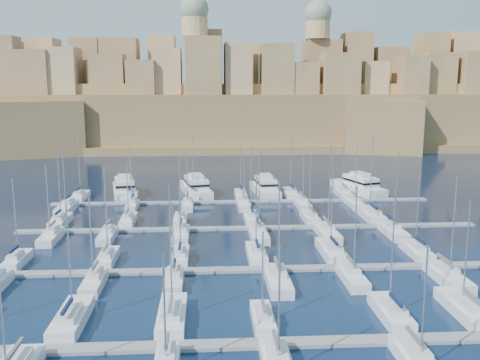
{
  "coord_description": "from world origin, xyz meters",
  "views": [
    {
      "loc": [
        -7.67,
        -84.41,
        26.5
      ],
      "look_at": [
        -2.08,
        6.0,
        9.91
      ],
      "focal_mm": 40.0,
      "sensor_mm": 36.0,
      "label": 1
    }
  ],
  "objects": [
    {
      "name": "sailboat_26",
      "position": [
        -12.95,
        14.98,
        0.73
      ],
      "size": [
        2.45,
        8.17,
        13.1
      ],
      "color": "silver",
      "rests_on": "ground"
    },
    {
      "name": "sailboat_13",
      "position": [
        -22.73,
        -7.05,
        0.72
      ],
      "size": [
        2.43,
        8.11,
        11.84
      ],
      "color": "silver",
      "rests_on": "ground"
    },
    {
      "name": "sailboat_27",
      "position": [
        0.69,
        15.37,
        0.75
      ],
      "size": [
        2.69,
        8.97,
        14.45
      ],
      "color": "silver",
      "rests_on": "ground"
    },
    {
      "name": "sailboat_25",
      "position": [
        -22.81,
        15.1,
        0.73
      ],
      "size": [
        2.53,
        8.42,
        13.31
      ],
      "color": "silver",
      "rests_on": "ground"
    },
    {
      "name": "sailboat_29",
      "position": [
        24.44,
        16.26,
        0.78
      ],
      "size": [
        3.23,
        10.78,
        16.67
      ],
      "color": "silver",
      "rests_on": "ground"
    },
    {
      "name": "sailboat_38",
      "position": [
        -11.03,
        37.51,
        0.76
      ],
      "size": [
        2.78,
        9.25,
        15.4
      ],
      "color": "silver",
      "rests_on": "ground"
    },
    {
      "name": "pontoon_far",
      "position": [
        0.0,
        32.0,
        0.2
      ],
      "size": [
        84.0,
        2.0,
        0.4
      ],
      "primitive_type": "cube",
      "color": "slate",
      "rests_on": "ground"
    },
    {
      "name": "sailboat_21",
      "position": [
        1.44,
        -17.82,
        0.75
      ],
      "size": [
        2.96,
        9.88,
        14.45
      ],
      "color": "silver",
      "rests_on": "ground"
    },
    {
      "name": "sailboat_41",
      "position": [
        24.33,
        37.73,
        0.77
      ],
      "size": [
        2.91,
        9.69,
        16.09
      ],
      "color": "silver",
      "rests_on": "ground"
    },
    {
      "name": "sailboat_42",
      "position": [
        -37.17,
        26.24,
        0.76
      ],
      "size": [
        2.93,
        9.75,
        15.07
      ],
      "color": "silver",
      "rests_on": "ground"
    },
    {
      "name": "motor_yacht_c",
      "position": [
        6.13,
        40.79,
        1.73
      ],
      "size": [
        6.28,
        15.6,
        5.25
      ],
      "color": "silver",
      "rests_on": "ground"
    },
    {
      "name": "sailboat_15",
      "position": [
        -0.35,
        -6.54,
        0.74
      ],
      "size": [
        2.75,
        9.16,
        13.82
      ],
      "color": "silver",
      "rests_on": "ground"
    },
    {
      "name": "sailboat_45",
      "position": [
        0.02,
        26.74,
        0.73
      ],
      "size": [
        2.62,
        8.75,
        12.89
      ],
      "color": "silver",
      "rests_on": "ground"
    },
    {
      "name": "sailboat_14",
      "position": [
        -11.87,
        -7.08,
        0.72
      ],
      "size": [
        2.41,
        8.04,
        12.32
      ],
      "color": "silver",
      "rests_on": "ground"
    },
    {
      "name": "sailboat_24",
      "position": [
        -35.53,
        15.32,
        0.74
      ],
      "size": [
        2.66,
        8.87,
        14.31
      ],
      "color": "silver",
      "rests_on": "ground"
    },
    {
      "name": "motor_yacht_b",
      "position": [
        -10.5,
        41.93,
        1.73
      ],
      "size": [
        8.54,
        18.23,
        5.25
      ],
      "color": "silver",
      "rests_on": "ground"
    },
    {
      "name": "sailboat_2",
      "position": [
        -11.82,
        -28.05,
        0.77
      ],
      "size": [
        3.04,
        10.15,
        16.04
      ],
      "color": "silver",
      "rests_on": "ground"
    },
    {
      "name": "sailboat_3",
      "position": [
        -1.73,
        -29.25,
        0.7
      ],
      "size": [
        2.31,
        7.7,
        10.89
      ],
      "color": "silver",
      "rests_on": "ground"
    },
    {
      "name": "sailboat_12",
      "position": [
        -35.83,
        -7.24,
        0.73
      ],
      "size": [
        2.31,
        7.71,
        13.17
      ],
      "color": "silver",
      "rests_on": "ground"
    },
    {
      "name": "sailboat_23",
      "position": [
        24.44,
        -17.95,
        0.76
      ],
      "size": [
        3.05,
        10.15,
        14.81
      ],
      "color": "silver",
      "rests_on": "ground"
    },
    {
      "name": "sailboat_28",
      "position": [
        12.11,
        15.26,
        0.73
      ],
      "size": [
        2.63,
        8.75,
        12.98
      ],
      "color": "silver",
      "rests_on": "ground"
    },
    {
      "name": "sailboat_43",
      "position": [
        -23.7,
        27.38,
        0.72
      ],
      "size": [
        2.23,
        7.44,
        12.54
      ],
      "color": "silver",
      "rests_on": "ground"
    },
    {
      "name": "sailboat_39",
      "position": [
        0.0,
        37.18,
        0.73
      ],
      "size": [
        2.58,
        8.59,
        12.85
      ],
      "color": "silver",
      "rests_on": "ground"
    },
    {
      "name": "sailboat_37",
      "position": [
        -25.3,
        36.87,
        0.73
      ],
      "size": [
        2.38,
        7.94,
        12.9
      ],
      "color": "silver",
      "rests_on": "ground"
    },
    {
      "name": "sailboat_36",
      "position": [
        -36.94,
        37.45,
        0.75
      ],
      "size": [
        2.74,
        9.13,
        14.54
      ],
      "color": "silver",
      "rests_on": "ground"
    },
    {
      "name": "ground",
      "position": [
        0.0,
        0.0,
        0.0
      ],
      "size": [
        600.0,
        600.0,
        0.0
      ],
      "primitive_type": "plane",
      "color": "black",
      "rests_on": "ground"
    },
    {
      "name": "sailboat_33",
      "position": [
        0.99,
        4.14,
        0.76
      ],
      "size": [
        2.99,
        9.96,
        15.38
      ],
      "color": "silver",
      "rests_on": "ground"
    },
    {
      "name": "sailboat_5",
      "position": [
        21.89,
        -28.06,
        0.75
      ],
      "size": [
        3.04,
        10.13,
        13.86
      ],
      "color": "silver",
      "rests_on": "ground"
    },
    {
      "name": "sailboat_35",
      "position": [
        24.82,
        4.41,
        0.76
      ],
      "size": [
        2.82,
        9.41,
        15.4
      ],
      "color": "silver",
      "rests_on": "ground"
    },
    {
      "name": "pontoon_mid_near",
      "position": [
        0.0,
        -12.0,
        0.2
      ],
      "size": [
        84.0,
        2.0,
        0.4
      ],
      "primitive_type": "cube",
      "color": "slate",
      "rests_on": "ground"
    },
    {
      "name": "fortified_city",
      "position": [
        -0.19,
        155.26,
        14.74
      ],
      "size": [
        460.0,
        108.95,
        59.52
      ],
      "color": "brown",
      "rests_on": "ground"
    },
    {
      "name": "sailboat_32",
      "position": [
        -12.35,
        4.53,
        0.74
      ],
      "size": [
        2.75,
        9.16,
        13.64
      ],
      "color": "silver",
      "rests_on": "ground"
    },
    {
      "name": "sailboat_44",
      "position": [
        -11.96,
        27.19,
        0.72
      ],
      "size": [
        2.35,
        7.82,
        12.62
      ],
      "color": "silver",
      "rests_on": "ground"
    },
    {
      "name": "sailboat_20",
      "position": [
        -12.23,
        -16.85,
        0.71
      ],
      "size": [
        2.37,
        7.91,
        11.7
      ],
      "color": "silver",
      "rests_on": "ground"
    },
    {
      "name": "sailboat_31",
      "position": [
        -24.89,
        4.98,
        0.73
      ],
      "size": [
        2.48,
        8.26,
        12.91
      ],
      "color": "silver",
      "rests_on": "ground"
    },
    {
      "name": "sailboat_17",
      "position": [
        24.64,
        -6.64,
        0.73
      ],
      "size": [
        2.68,
        8.94,
        13.18
      ],
      "color": "silver",
      "rests_on": "ground"
    },
    {
      "name": "sailboat_16",
      "position": [
        11.41,
        -5.92,
        0.78
      ],
      "size": [
        3.13,
        10.42,
        16.48
      ],
      "color": "silver",
      "rests_on": "ground"
    },
    {
      "name": "pontoon_near",
      "position": [
        0.0,
        -34.0,
        0.2
      ],
      "size": [
        84.0,
        2.0,
        0.4
      ],
      "primitive_type": "cube",
      "color": "slate",
      "rests_on": "ground"
    },
    {
      "name": "sailboat_30",
      "position": [
        -34.3,
        4.72,
        0.74
      ],
      "size": [
        2.63,
        8.78,
        13.52
      ],
      "color": "silver",
      "rests_on": "ground"
    },
    {
      "name": "sailboat_40",
      "position": [
        11.83,
        37.77,
        0.76
      ],
      "size": [
        2.93,
        9.78,
        14.94
      ],
      "color": "silver",
      "rests_on": "ground"
    },
    {
      "name": "motor_yacht_d",
      "position": [
        29.29,
        41.83,
        1.73
      ],
      "size": [
        10.27,
        18.06,
        5.25
      ],
      "color": "silver",
      "rests_on": "ground"
    },
    {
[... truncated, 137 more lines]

